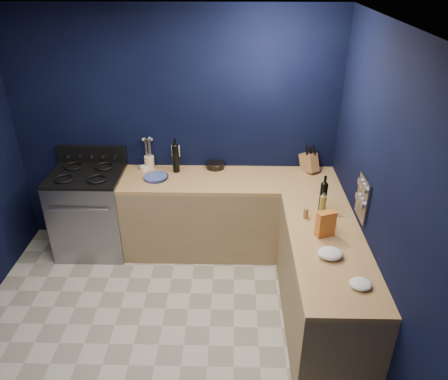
{
  "coord_description": "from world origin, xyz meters",
  "views": [
    {
      "loc": [
        0.63,
        -2.65,
        3.01
      ],
      "look_at": [
        0.55,
        1.0,
        1.0
      ],
      "focal_mm": 34.79,
      "sensor_mm": 36.0,
      "label": 1
    }
  ],
  "objects_px": {
    "gas_range": "(92,213)",
    "knife_block": "(309,163)",
    "crouton_bag": "(326,224)",
    "plate_stack": "(156,177)",
    "utensil_crock": "(149,162)"
  },
  "relations": [
    {
      "from": "utensil_crock",
      "to": "knife_block",
      "type": "relative_size",
      "value": 0.67
    },
    {
      "from": "gas_range",
      "to": "knife_block",
      "type": "relative_size",
      "value": 4.52
    },
    {
      "from": "utensil_crock",
      "to": "crouton_bag",
      "type": "height_order",
      "value": "crouton_bag"
    },
    {
      "from": "plate_stack",
      "to": "utensil_crock",
      "type": "distance_m",
      "value": 0.3
    },
    {
      "from": "gas_range",
      "to": "knife_block",
      "type": "distance_m",
      "value": 2.46
    },
    {
      "from": "utensil_crock",
      "to": "gas_range",
      "type": "bearing_deg",
      "value": -157.03
    },
    {
      "from": "plate_stack",
      "to": "knife_block",
      "type": "height_order",
      "value": "knife_block"
    },
    {
      "from": "knife_block",
      "to": "crouton_bag",
      "type": "xyz_separation_m",
      "value": [
        -0.05,
        -1.23,
        0.01
      ]
    },
    {
      "from": "plate_stack",
      "to": "crouton_bag",
      "type": "height_order",
      "value": "crouton_bag"
    },
    {
      "from": "plate_stack",
      "to": "knife_block",
      "type": "relative_size",
      "value": 1.22
    },
    {
      "from": "crouton_bag",
      "to": "gas_range",
      "type": "bearing_deg",
      "value": 135.96
    },
    {
      "from": "plate_stack",
      "to": "utensil_crock",
      "type": "bearing_deg",
      "value": 112.01
    },
    {
      "from": "utensil_crock",
      "to": "plate_stack",
      "type": "bearing_deg",
      "value": -67.99
    },
    {
      "from": "gas_range",
      "to": "crouton_bag",
      "type": "relative_size",
      "value": 3.99
    },
    {
      "from": "gas_range",
      "to": "utensil_crock",
      "type": "height_order",
      "value": "utensil_crock"
    }
  ]
}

